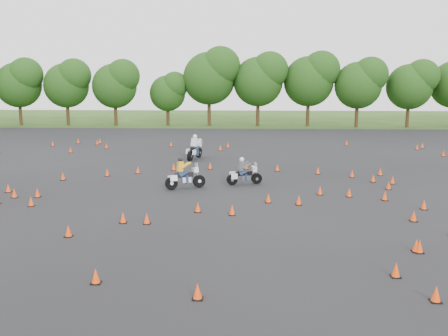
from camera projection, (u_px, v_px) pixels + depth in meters
name	position (u px, v px, depth m)	size (l,w,h in m)	color
ground	(220.00, 208.00, 23.73)	(140.00, 140.00, 0.00)	#2D5119
asphalt_pad	(225.00, 182.00, 29.62)	(62.00, 62.00, 0.00)	black
treeline	(258.00, 90.00, 57.87)	(86.74, 32.32, 10.99)	#1C3F12
traffic_cones	(225.00, 179.00, 29.19)	(35.95, 32.99, 0.45)	#FD430A
rider_grey	(244.00, 171.00, 28.74)	(2.10, 0.64, 1.62)	#494D51
rider_yellow	(186.00, 173.00, 27.60)	(2.31, 0.71, 1.78)	orange
rider_white	(194.00, 147.00, 37.57)	(2.47, 0.76, 1.91)	silver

